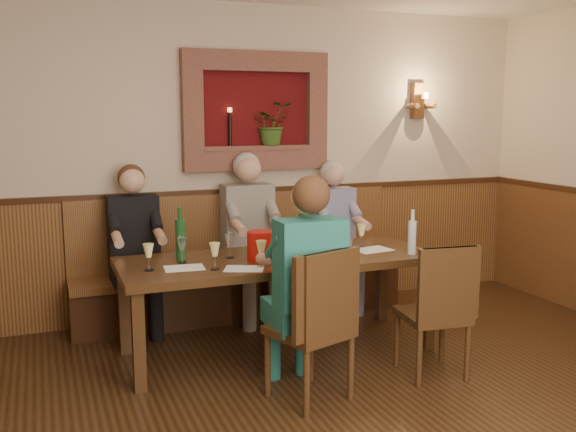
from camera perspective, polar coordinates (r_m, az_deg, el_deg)
name	(u,v)px	position (r m, az deg, el deg)	size (l,w,h in m)	color
room_shell	(416,101)	(3.12, 11.27, 9.98)	(6.04, 6.04, 2.82)	beige
wainscoting	(407,364)	(3.36, 10.56, -12.82)	(6.02, 6.02, 1.15)	#522F17
wall_niche	(261,116)	(5.89, -2.46, 8.88)	(1.36, 0.30, 1.06)	#510B0D
wall_sconce	(419,102)	(6.61, 11.53, 9.92)	(0.25, 0.20, 0.35)	#522F17
dining_table	(278,266)	(4.92, -0.87, -4.47)	(2.40, 0.90, 0.75)	black
bench	(242,280)	(5.87, -4.11, -5.74)	(3.00, 0.45, 1.11)	#381E0F
chair_near_left	(311,355)	(4.22, 2.07, -12.28)	(0.57, 0.57, 1.01)	black
chair_near_right	(433,337)	(4.69, 12.76, -10.45)	(0.47, 0.47, 0.96)	black
person_bench_left	(136,264)	(5.51, -13.34, -4.21)	(0.41, 0.51, 1.41)	black
person_bench_mid	(251,251)	(5.72, -3.31, -3.12)	(0.45, 0.55, 1.49)	#5E5A56
person_bench_right	(336,249)	(6.03, 4.25, -2.91)	(0.41, 0.50, 1.40)	navy
person_chair_front	(304,305)	(4.20, 1.45, -7.87)	(0.43, 0.53, 1.46)	#1C5E62
spittoon_bucket	(260,246)	(4.75, -2.49, -2.67)	(0.19, 0.19, 0.22)	red
wine_bottle_green_a	(304,233)	(4.88, 1.43, -1.56)	(0.09, 0.09, 0.42)	#19471E
wine_bottle_green_b	(181,238)	(4.82, -9.53, -1.98)	(0.09, 0.09, 0.40)	#19471E
water_bottle	(412,236)	(5.06, 10.97, -1.78)	(0.07, 0.07, 0.35)	silver
tasting_sheet_a	(184,268)	(4.60, -9.20, -4.57)	(0.28, 0.20, 0.00)	white
tasting_sheet_b	(299,259)	(4.82, 0.99, -3.81)	(0.27, 0.19, 0.00)	white
tasting_sheet_c	(372,250)	(5.18, 7.51, -2.99)	(0.30, 0.21, 0.00)	white
tasting_sheet_d	(244,269)	(4.53, -3.91, -4.69)	(0.27, 0.20, 0.00)	white
wine_glass_0	(361,236)	(5.25, 6.54, -1.75)	(0.08, 0.08, 0.19)	#FCF797
wine_glass_1	(149,257)	(4.55, -12.28, -3.61)	(0.08, 0.08, 0.19)	#FCF797
wine_glass_2	(261,254)	(4.55, -2.40, -3.38)	(0.08, 0.08, 0.19)	#FCF797
wine_glass_3	(230,245)	(4.85, -5.19, -2.63)	(0.08, 0.08, 0.19)	white
wine_glass_4	(298,241)	(4.99, 0.93, -2.26)	(0.08, 0.08, 0.19)	#FCF797
wine_glass_5	(349,246)	(4.86, 5.44, -2.63)	(0.08, 0.08, 0.19)	white
wine_glass_6	(215,256)	(4.51, -6.53, -3.57)	(0.08, 0.08, 0.19)	#FCF797
wine_glass_7	(275,247)	(4.77, -1.20, -2.80)	(0.08, 0.08, 0.19)	#FCF797
wine_glass_8	(182,250)	(4.74, -9.39, -3.00)	(0.08, 0.08, 0.19)	white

